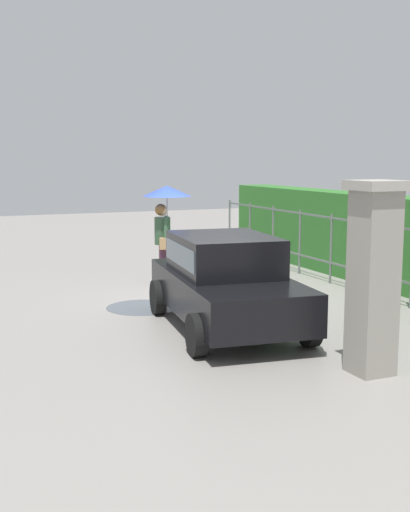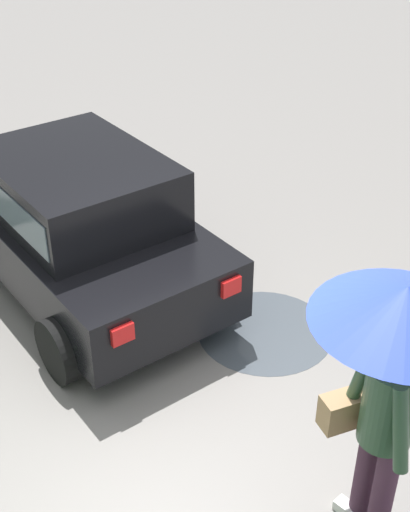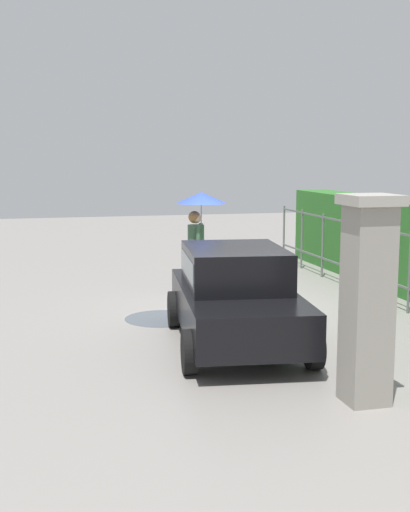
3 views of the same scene
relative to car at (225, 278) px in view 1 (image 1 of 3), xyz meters
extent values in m
plane|color=gray|center=(-2.14, 0.76, -0.80)|extent=(40.00, 40.00, 0.00)
cube|color=black|center=(0.06, -0.01, -0.22)|extent=(3.87, 2.07, 0.60)
cube|color=black|center=(-0.09, 0.01, 0.38)|extent=(2.06, 1.66, 0.60)
cube|color=#4C5B66|center=(-0.09, 0.01, 0.40)|extent=(1.91, 1.66, 0.33)
cylinder|color=black|center=(1.40, 0.68, -0.50)|extent=(0.62, 0.25, 0.60)
cylinder|color=black|center=(1.20, -0.99, -0.50)|extent=(0.62, 0.25, 0.60)
cylinder|color=black|center=(-1.08, 0.98, -0.50)|extent=(0.62, 0.25, 0.60)
cylinder|color=black|center=(-1.28, -0.69, -0.50)|extent=(0.62, 0.25, 0.60)
cube|color=red|center=(-1.72, 0.76, -0.07)|extent=(0.08, 0.21, 0.16)
cube|color=red|center=(-1.85, -0.33, -0.07)|extent=(0.08, 0.21, 0.16)
cylinder|color=#47283D|center=(-3.92, 0.33, -0.37)|extent=(0.15, 0.15, 0.86)
cylinder|color=#47283D|center=(-3.73, 0.26, -0.37)|extent=(0.15, 0.15, 0.86)
cube|color=white|center=(-3.89, 0.39, -0.76)|extent=(0.26, 0.10, 0.08)
cube|color=white|center=(-3.71, 0.32, -0.76)|extent=(0.26, 0.10, 0.08)
cylinder|color=#2D4C33|center=(-3.82, 0.30, 0.35)|extent=(0.34, 0.34, 0.58)
sphere|color=#DBAD89|center=(-3.82, 0.30, 0.78)|extent=(0.22, 0.22, 0.22)
sphere|color=olive|center=(-3.83, 0.27, 0.80)|extent=(0.25, 0.25, 0.25)
cylinder|color=#2D4C33|center=(-4.00, 0.45, 0.37)|extent=(0.24, 0.17, 0.56)
cylinder|color=#2D4C33|center=(-3.59, 0.29, 0.37)|extent=(0.24, 0.17, 0.56)
cylinder|color=#B2B2B7|center=(-3.86, 0.42, 0.69)|extent=(0.02, 0.02, 0.77)
cone|color=blue|center=(-3.86, 0.42, 1.19)|extent=(1.03, 1.03, 0.22)
cube|color=tan|center=(-3.54, 0.31, 0.11)|extent=(0.28, 0.38, 0.24)
cube|color=gray|center=(2.69, 0.76, 0.35)|extent=(0.48, 0.48, 2.30)
cube|color=#9E998E|center=(2.69, 0.76, 1.56)|extent=(0.60, 0.60, 0.12)
cylinder|color=#59605B|center=(-7.54, 3.64, -0.05)|extent=(0.05, 0.05, 1.50)
cylinder|color=#59605B|center=(-6.27, 3.64, -0.05)|extent=(0.05, 0.05, 1.50)
cylinder|color=#59605B|center=(-5.00, 3.64, -0.05)|extent=(0.05, 0.05, 1.50)
cylinder|color=#59605B|center=(-3.72, 3.64, -0.05)|extent=(0.05, 0.05, 1.50)
cylinder|color=#59605B|center=(-2.45, 3.64, -0.05)|extent=(0.05, 0.05, 1.50)
cylinder|color=#59605B|center=(-1.18, 3.64, -0.05)|extent=(0.05, 0.05, 1.50)
cube|color=#59605B|center=(-2.45, 3.64, 0.62)|extent=(10.18, 0.03, 0.04)
cube|color=#59605B|center=(-2.45, 3.64, -0.35)|extent=(10.18, 0.03, 0.04)
cube|color=#2D6B28|center=(-2.45, 4.63, 0.15)|extent=(11.18, 0.90, 1.90)
cylinder|color=#4C545B|center=(-1.88, -0.79, -0.80)|extent=(1.30, 1.30, 0.00)
cylinder|color=#4C545B|center=(-4.55, 1.33, -0.80)|extent=(1.01, 1.01, 0.00)
camera|label=1|loc=(9.07, -4.23, 1.88)|focal=45.26mm
camera|label=2|loc=(-5.28, 3.24, 3.37)|focal=48.63mm
camera|label=3|loc=(9.54, -2.88, 2.05)|focal=47.28mm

